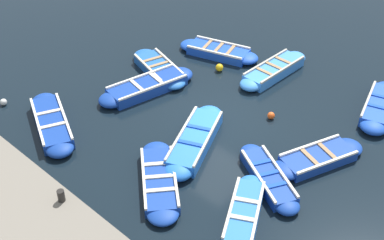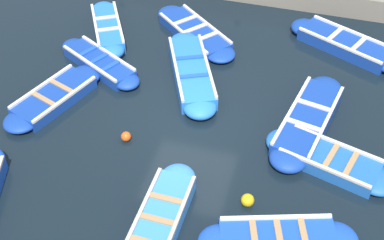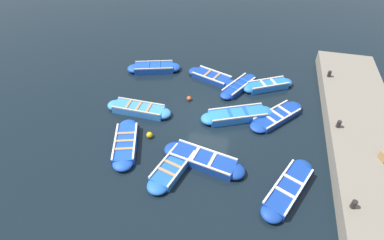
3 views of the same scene
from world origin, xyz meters
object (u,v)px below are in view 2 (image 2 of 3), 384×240
(boat_stern_in, at_px, (54,97))
(boat_outer_left, at_px, (345,44))
(boat_inner_gap, at_px, (330,161))
(boat_outer_right, at_px, (195,33))
(buoy_yellow_far, at_px, (248,200))
(boat_near_quay, at_px, (308,121))
(boat_far_corner, at_px, (108,29))
(boat_centre, at_px, (100,63))
(buoy_white_drifting, at_px, (126,136))
(boat_drifting, at_px, (158,225))
(boat_end_of_row, at_px, (192,72))

(boat_stern_in, bearing_deg, boat_outer_left, 121.76)
(boat_inner_gap, distance_m, boat_stern_in, 7.51)
(boat_outer_right, distance_m, buoy_yellow_far, 6.79)
(boat_near_quay, height_order, boat_far_corner, boat_near_quay)
(boat_centre, bearing_deg, boat_outer_right, 135.29)
(boat_stern_in, xyz_separation_m, boat_far_corner, (-3.46, 0.16, 0.04))
(boat_inner_gap, height_order, boat_outer_left, boat_outer_left)
(boat_stern_in, relative_size, boat_centre, 1.07)
(boat_inner_gap, distance_m, boat_centre, 7.22)
(buoy_white_drifting, bearing_deg, boat_centre, -145.05)
(boat_near_quay, bearing_deg, boat_drifting, -33.17)
(boat_near_quay, xyz_separation_m, boat_outer_right, (-3.17, -3.94, -0.05))
(boat_outer_right, bearing_deg, boat_end_of_row, 12.98)
(boat_near_quay, relative_size, boat_far_corner, 1.29)
(boat_inner_gap, relative_size, boat_end_of_row, 0.86)
(boat_inner_gap, bearing_deg, boat_outer_left, 179.76)
(boat_stern_in, distance_m, buoy_yellow_far, 6.17)
(buoy_white_drifting, bearing_deg, boat_inner_gap, 95.97)
(boat_outer_left, distance_m, buoy_yellow_far, 6.91)
(boat_drifting, xyz_separation_m, buoy_white_drifting, (-2.41, -1.66, -0.07))
(boat_stern_in, bearing_deg, boat_outer_right, 144.77)
(buoy_yellow_far, bearing_deg, boat_far_corner, -134.19)
(boat_far_corner, bearing_deg, boat_stern_in, -2.71)
(boat_centre, bearing_deg, boat_end_of_row, 95.33)
(buoy_yellow_far, bearing_deg, boat_outer_left, 165.76)
(boat_near_quay, distance_m, buoy_yellow_far, 3.11)
(buoy_white_drifting, bearing_deg, boat_outer_left, 137.31)
(buoy_yellow_far, bearing_deg, boat_outer_right, -154.32)
(boat_centre, bearing_deg, boat_outer_left, 112.62)
(boat_drifting, distance_m, buoy_white_drifting, 2.93)
(boat_end_of_row, xyz_separation_m, buoy_white_drifting, (2.89, -0.92, -0.08))
(boat_end_of_row, distance_m, buoy_white_drifting, 3.03)
(boat_outer_right, height_order, boat_outer_left, boat_outer_left)
(boat_outer_right, relative_size, buoy_yellow_far, 11.08)
(boat_outer_right, xyz_separation_m, buoy_yellow_far, (6.12, 2.94, 0.00))
(boat_stern_in, height_order, boat_drifting, boat_drifting)
(boat_near_quay, relative_size, buoy_white_drifting, 15.64)
(boat_end_of_row, distance_m, buoy_yellow_far, 4.76)
(boat_outer_right, relative_size, boat_centre, 1.07)
(boat_outer_right, xyz_separation_m, boat_outer_left, (-0.58, 4.64, 0.04))
(boat_stern_in, relative_size, boat_outer_left, 0.89)
(buoy_yellow_far, bearing_deg, boat_near_quay, 161.23)
(boat_drifting, bearing_deg, buoy_yellow_far, 125.45)
(boat_drifting, bearing_deg, boat_end_of_row, -172.04)
(boat_inner_gap, distance_m, boat_far_corner, 8.26)
(boat_far_corner, bearing_deg, boat_inner_gap, 62.66)
(boat_near_quay, xyz_separation_m, boat_inner_gap, (1.24, 0.68, -0.03))
(boat_inner_gap, relative_size, boat_centre, 1.09)
(boat_stern_in, bearing_deg, boat_inner_gap, 87.48)
(boat_outer_right, xyz_separation_m, boat_centre, (2.31, -2.29, 0.01))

